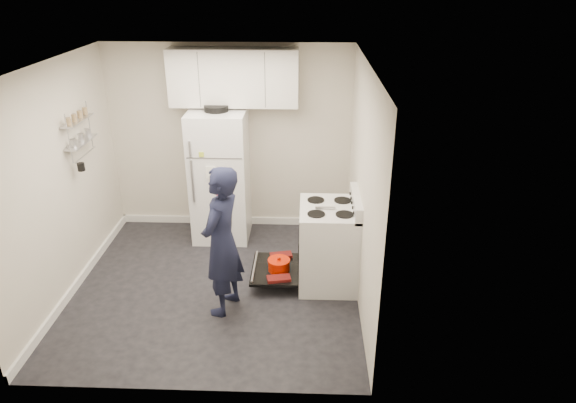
{
  "coord_description": "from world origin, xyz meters",
  "views": [
    {
      "loc": [
        1.01,
        -4.93,
        3.34
      ],
      "look_at": [
        0.82,
        0.07,
        1.05
      ],
      "focal_mm": 32.0,
      "sensor_mm": 36.0,
      "label": 1
    }
  ],
  "objects_px": {
    "person": "(222,242)",
    "open_oven_door": "(277,267)",
    "refrigerator": "(220,175)",
    "electric_range": "(327,246)"
  },
  "relations": [
    {
      "from": "person",
      "to": "open_oven_door",
      "type": "bearing_deg",
      "value": 153.53
    },
    {
      "from": "electric_range",
      "to": "refrigerator",
      "type": "bearing_deg",
      "value": 141.26
    },
    {
      "from": "electric_range",
      "to": "open_oven_door",
      "type": "distance_m",
      "value": 0.64
    },
    {
      "from": "electric_range",
      "to": "person",
      "type": "relative_size",
      "value": 0.68
    },
    {
      "from": "electric_range",
      "to": "person",
      "type": "distance_m",
      "value": 1.28
    },
    {
      "from": "open_oven_door",
      "to": "refrigerator",
      "type": "relative_size",
      "value": 0.39
    },
    {
      "from": "electric_range",
      "to": "open_oven_door",
      "type": "relative_size",
      "value": 1.57
    },
    {
      "from": "refrigerator",
      "to": "open_oven_door",
      "type": "bearing_deg",
      "value": -54.36
    },
    {
      "from": "open_oven_door",
      "to": "refrigerator",
      "type": "xyz_separation_m",
      "value": [
        -0.8,
        1.11,
        0.69
      ]
    },
    {
      "from": "person",
      "to": "refrigerator",
      "type": "bearing_deg",
      "value": -153.26
    }
  ]
}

